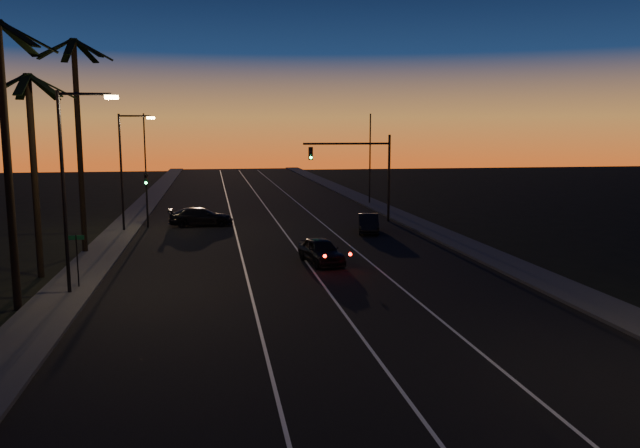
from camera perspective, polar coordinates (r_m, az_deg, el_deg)
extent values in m
cube|color=black|center=(39.53, -3.01, -2.12)|extent=(20.00, 170.00, 0.01)
cube|color=#393937|center=(39.79, -19.25, -2.41)|extent=(2.40, 170.00, 0.16)
cube|color=#393937|center=(42.31, 12.23, -1.50)|extent=(2.40, 170.00, 0.16)
cube|color=silver|center=(39.29, -7.36, -2.23)|extent=(0.12, 160.00, 0.01)
cube|color=silver|center=(39.59, -2.29, -2.08)|extent=(0.12, 160.00, 0.01)
cube|color=silver|center=(40.19, 2.67, -1.92)|extent=(0.12, 160.00, 0.01)
cylinder|color=black|center=(27.79, -26.64, 4.46)|extent=(0.32, 0.32, 11.50)
cube|color=black|center=(27.97, -25.12, 15.25)|extent=(2.18, 0.92, 1.18)
cube|color=black|center=(28.80, -25.92, 14.98)|extent=(1.25, 2.12, 1.18)
cube|color=black|center=(27.15, -26.01, 15.42)|extent=(1.95, 1.61, 1.18)
cylinder|color=black|center=(33.76, -24.64, 3.86)|extent=(0.32, 0.32, 10.00)
cube|color=black|center=(33.77, -23.28, 11.49)|extent=(2.18, 0.92, 1.18)
cube|color=black|center=(34.59, -23.98, 11.36)|extent=(1.25, 2.12, 1.18)
cube|color=black|center=(34.79, -25.49, 11.25)|extent=(1.34, 2.09, 1.18)
cube|color=black|center=(34.24, -26.73, 11.23)|extent=(2.18, 0.82, 1.18)
cube|color=black|center=(33.32, -26.79, 11.32)|extent=(1.90, 1.69, 1.18)
cube|color=black|center=(32.73, -25.55, 11.47)|extent=(0.45, 2.16, 1.18)
cube|color=black|center=(32.93, -23.96, 11.54)|extent=(1.95, 1.61, 1.18)
cylinder|color=black|center=(39.33, -21.13, 6.43)|extent=(0.32, 0.32, 12.50)
cube|color=black|center=(39.67, -20.01, 14.74)|extent=(2.18, 0.92, 1.18)
cube|color=black|center=(40.46, -20.68, 14.58)|extent=(1.25, 2.12, 1.18)
cube|color=black|center=(40.61, -22.00, 14.48)|extent=(1.34, 2.09, 1.18)
cube|color=black|center=(40.01, -23.03, 14.52)|extent=(2.18, 0.82, 1.18)
cube|color=black|center=(39.10, -22.99, 14.68)|extent=(1.90, 1.69, 1.18)
cube|color=black|center=(38.56, -21.87, 14.84)|extent=(0.45, 2.16, 1.18)
cube|color=black|center=(38.82, -20.52, 14.87)|extent=(1.95, 1.61, 1.18)
cylinder|color=black|center=(29.41, -22.38, 2.45)|extent=(0.16, 0.16, 9.00)
cylinder|color=black|center=(29.11, -20.72, 11.06)|extent=(2.20, 0.12, 0.12)
cube|color=#E9B55D|center=(28.92, -18.53, 10.93)|extent=(0.55, 0.26, 0.16)
cylinder|color=black|center=(47.11, -17.70, 4.40)|extent=(0.16, 0.16, 8.50)
cylinder|color=black|center=(46.89, -16.58, 9.45)|extent=(2.20, 0.12, 0.12)
cube|color=#E9B55D|center=(46.78, -15.22, 9.35)|extent=(0.55, 0.26, 0.16)
cylinder|color=black|center=(30.80, -21.29, -3.28)|extent=(0.06, 0.06, 2.60)
cube|color=#0C4925|center=(30.60, -21.41, -1.17)|extent=(0.70, 0.03, 0.20)
cylinder|color=black|center=(50.73, 6.32, 4.16)|extent=(0.20, 0.20, 7.00)
cylinder|color=black|center=(49.74, 2.46, 7.35)|extent=(7.00, 0.16, 0.16)
cube|color=black|center=(49.22, -0.86, 6.47)|extent=(0.32, 0.28, 1.00)
sphere|color=black|center=(49.04, -0.83, 6.84)|extent=(0.20, 0.20, 0.20)
sphere|color=black|center=(49.05, -0.83, 6.47)|extent=(0.20, 0.20, 0.20)
sphere|color=#14FF59|center=(49.06, -0.83, 6.09)|extent=(0.20, 0.20, 0.20)
cylinder|color=black|center=(49.10, -15.55, 2.12)|extent=(0.14, 0.14, 4.20)
cube|color=black|center=(48.95, -15.62, 3.98)|extent=(0.28, 0.25, 0.90)
sphere|color=black|center=(48.78, -15.65, 4.30)|extent=(0.18, 0.18, 0.18)
sphere|color=black|center=(48.80, -15.64, 3.97)|extent=(0.18, 0.18, 0.18)
sphere|color=#14FF59|center=(48.83, -15.62, 3.64)|extent=(0.18, 0.18, 0.18)
cylinder|color=black|center=(63.96, -15.68, 5.68)|extent=(0.14, 0.14, 9.00)
cylinder|color=black|center=(62.62, 4.59, 5.91)|extent=(0.14, 0.14, 9.00)
imported|color=black|center=(34.49, 0.11, -2.47)|extent=(2.37, 4.37, 1.41)
sphere|color=#FF0F05|center=(31.93, 0.44, -2.95)|extent=(0.18, 0.18, 0.18)
sphere|color=#FF0F05|center=(32.44, 2.78, -2.78)|extent=(0.18, 0.18, 0.18)
imported|color=black|center=(45.18, 4.44, 0.06)|extent=(2.23, 4.23, 1.33)
imported|color=black|center=(49.04, -10.85, 0.66)|extent=(4.99, 2.13, 1.43)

